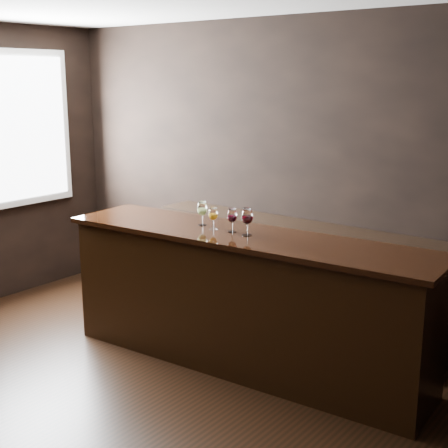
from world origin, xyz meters
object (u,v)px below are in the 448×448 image
Objects in this scene: glass_amber at (213,214)px; glass_red_b at (247,217)px; glass_white at (202,209)px; glass_red_a at (232,216)px; bar_counter at (244,303)px; back_bar_shelf at (291,278)px.

glass_red_b reaches higher than glass_amber.
glass_red_b is at bearing -5.66° from glass_white.
glass_red_b is at bearing -0.42° from glass_amber.
glass_white is 1.13× the size of glass_amber.
glass_red_a is at bearing -5.53° from glass_white.
bar_counter is 0.83m from glass_white.
glass_red_b reaches higher than glass_white.
glass_red_a is at bearing -93.44° from back_bar_shelf.
bar_counter is 0.70m from glass_red_a.
glass_white is 0.92× the size of glass_red_b.
back_bar_shelf is at bearing 86.56° from glass_red_a.
bar_counter is 16.93× the size of glass_amber.
glass_amber is (0.15, -0.05, -0.02)m from glass_white.
glass_red_b is (0.16, -0.02, 0.02)m from glass_red_a.
back_bar_shelf is 1.08m from glass_red_a.
glass_amber is at bearing -16.79° from glass_white.
glass_white is at bearing 163.21° from glass_amber.
glass_white is at bearing 174.47° from glass_red_a.
back_bar_shelf is 13.00× the size of glass_red_b.
glass_white is at bearing 172.80° from bar_counter.
back_bar_shelf is at bearing 90.95° from bar_counter.
bar_counter is 0.71m from glass_red_b.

